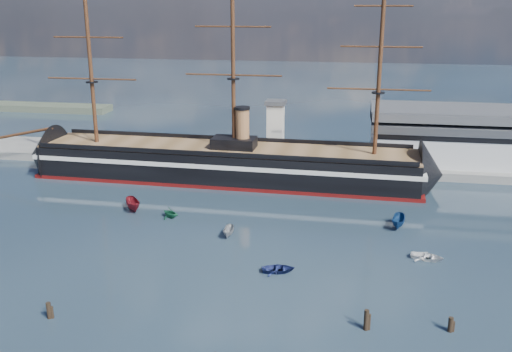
# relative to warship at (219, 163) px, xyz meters

# --- Properties ---
(ground) EXTENTS (600.00, 600.00, 0.00)m
(ground) POSITION_rel_warship_xyz_m (8.59, -20.00, -4.04)
(ground) COLOR #182531
(ground) RESTS_ON ground
(quay) EXTENTS (180.00, 18.00, 2.00)m
(quay) POSITION_rel_warship_xyz_m (18.59, 16.00, -4.04)
(quay) COLOR slate
(quay) RESTS_ON ground
(warehouse) EXTENTS (63.00, 21.00, 11.60)m
(warehouse) POSITION_rel_warship_xyz_m (66.59, 20.00, 3.95)
(warehouse) COLOR #B7BABC
(warehouse) RESTS_ON ground
(quay_tower) EXTENTS (5.00, 5.00, 15.00)m
(quay_tower) POSITION_rel_warship_xyz_m (11.59, 13.00, 5.72)
(quay_tower) COLOR silver
(quay_tower) RESTS_ON ground
(warship) EXTENTS (113.07, 18.46, 53.94)m
(warship) POSITION_rel_warship_xyz_m (0.00, 0.00, 0.00)
(warship) COLOR black
(warship) RESTS_ON ground
(motorboat_a) EXTENTS (7.64, 6.31, 2.95)m
(motorboat_a) POSITION_rel_warship_xyz_m (-12.02, -23.72, -4.04)
(motorboat_a) COLOR maroon
(motorboat_a) RESTS_ON ground
(motorboat_b) EXTENTS (2.01, 3.43, 1.50)m
(motorboat_b) POSITION_rel_warship_xyz_m (20.48, -45.75, -4.04)
(motorboat_b) COLOR navy
(motorboat_b) RESTS_ON ground
(motorboat_c) EXTENTS (5.32, 2.04, 2.11)m
(motorboat_c) POSITION_rel_warship_xyz_m (9.79, -33.29, -4.04)
(motorboat_c) COLOR gray
(motorboat_c) RESTS_ON ground
(motorboat_d) EXTENTS (5.66, 6.77, 2.30)m
(motorboat_d) POSITION_rel_warship_xyz_m (-3.46, -26.25, -4.04)
(motorboat_d) COLOR #155837
(motorboat_d) RESTS_ON ground
(motorboat_e) EXTENTS (1.97, 3.46, 1.52)m
(motorboat_e) POSITION_rel_warship_xyz_m (43.78, -37.18, -4.04)
(motorboat_e) COLOR white
(motorboat_e) RESTS_ON ground
(motorboat_f) EXTENTS (7.24, 3.59, 2.77)m
(motorboat_f) POSITION_rel_warship_xyz_m (40.04, -23.79, -4.04)
(motorboat_f) COLOR navy
(motorboat_f) RESTS_ON ground
(piling_near_left) EXTENTS (0.64, 0.64, 3.01)m
(piling_near_left) POSITION_rel_warship_xyz_m (-7.65, -64.47, -4.04)
(piling_near_left) COLOR black
(piling_near_left) RESTS_ON ground
(piling_near_right) EXTENTS (0.64, 0.64, 3.52)m
(piling_near_right) POSITION_rel_warship_xyz_m (33.77, -60.02, -4.04)
(piling_near_right) COLOR black
(piling_near_right) RESTS_ON ground
(piling_far_right) EXTENTS (0.64, 0.64, 2.71)m
(piling_far_right) POSITION_rel_warship_xyz_m (44.35, -58.60, -4.04)
(piling_far_right) COLOR black
(piling_far_right) RESTS_ON ground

